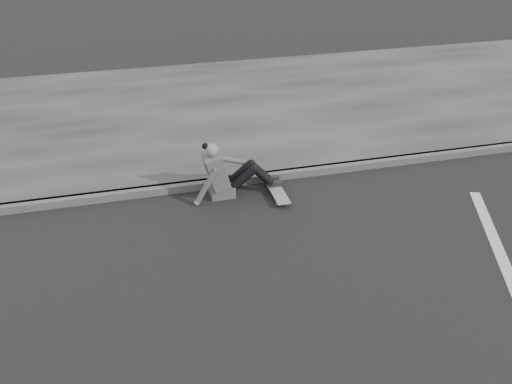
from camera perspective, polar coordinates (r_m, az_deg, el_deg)
ground at (r=6.79m, az=-0.14°, el=-9.77°), size 80.00×80.00×0.00m
curb at (r=8.86m, az=-4.30°, el=0.89°), size 24.00×0.16×0.12m
sidewalk at (r=11.57m, az=-7.13°, el=7.88°), size 24.00×6.00×0.12m
skateboard at (r=8.58m, az=2.14°, el=0.01°), size 0.20×0.78×0.09m
seated_woman at (r=8.49m, az=-3.05°, el=1.88°), size 1.38×0.46×0.88m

